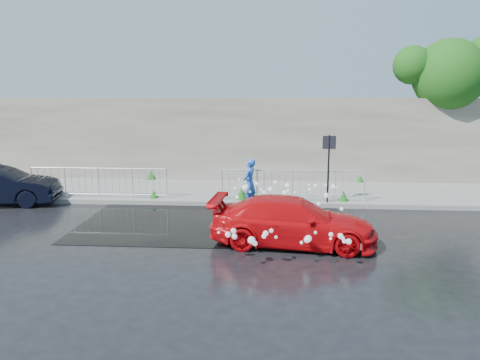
{
  "coord_description": "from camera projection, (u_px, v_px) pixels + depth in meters",
  "views": [
    {
      "loc": [
        2.27,
        -12.87,
        4.05
      ],
      "look_at": [
        1.19,
        2.64,
        1.0
      ],
      "focal_mm": 35.0,
      "sensor_mm": 36.0,
      "label": 1
    }
  ],
  "objects": [
    {
      "name": "weeds",
      "position": [
        208.0,
        187.0,
        17.85
      ],
      "size": [
        12.17,
        3.93,
        0.45
      ],
      "color": "#1A4111",
      "rests_on": "pavement"
    },
    {
      "name": "pavement",
      "position": [
        214.0,
        191.0,
        18.41
      ],
      "size": [
        30.0,
        4.0,
        0.15
      ],
      "primitive_type": "cube",
      "color": "#62625E",
      "rests_on": "ground"
    },
    {
      "name": "ground",
      "position": [
        193.0,
        231.0,
        13.53
      ],
      "size": [
        90.0,
        90.0,
        0.0
      ],
      "primitive_type": "plane",
      "color": "black",
      "rests_on": "ground"
    },
    {
      "name": "curb",
      "position": [
        207.0,
        203.0,
        16.45
      ],
      "size": [
        30.0,
        0.25,
        0.16
      ],
      "primitive_type": "cube",
      "color": "#62625E",
      "rests_on": "ground"
    },
    {
      "name": "person",
      "position": [
        250.0,
        183.0,
        16.2
      ],
      "size": [
        0.59,
        0.71,
        1.67
      ],
      "primitive_type": "imported",
      "rotation": [
        0.0,
        0.0,
        -1.92
      ],
      "color": "blue",
      "rests_on": "ground"
    },
    {
      "name": "red_car",
      "position": [
        293.0,
        222.0,
        12.22
      ],
      "size": [
        4.47,
        2.17,
        1.26
      ],
      "primitive_type": "imported",
      "rotation": [
        0.0,
        0.0,
        1.47
      ],
      "color": "#C2070C",
      "rests_on": "ground"
    },
    {
      "name": "railing_right",
      "position": [
        293.0,
        184.0,
        16.46
      ],
      "size": [
        5.05,
        0.05,
        1.1
      ],
      "color": "silver",
      "rests_on": "pavement"
    },
    {
      "name": "retaining_wall",
      "position": [
        220.0,
        139.0,
        20.21
      ],
      "size": [
        30.0,
        0.6,
        3.5
      ],
      "primitive_type": "cube",
      "color": "#5C564D",
      "rests_on": "pavement"
    },
    {
      "name": "water_spray",
      "position": [
        287.0,
        209.0,
        13.24
      ],
      "size": [
        3.59,
        5.39,
        0.98
      ],
      "color": "white",
      "rests_on": "ground"
    },
    {
      "name": "tree",
      "position": [
        454.0,
        71.0,
        19.22
      ],
      "size": [
        4.82,
        2.97,
        6.22
      ],
      "color": "#332114",
      "rests_on": "ground"
    },
    {
      "name": "sign_post",
      "position": [
        329.0,
        158.0,
        15.95
      ],
      "size": [
        0.45,
        0.06,
        2.5
      ],
      "color": "black",
      "rests_on": "ground"
    },
    {
      "name": "railing_left",
      "position": [
        99.0,
        181.0,
        16.94
      ],
      "size": [
        5.05,
        0.05,
        1.1
      ],
      "color": "silver",
      "rests_on": "pavement"
    },
    {
      "name": "puddle",
      "position": [
        214.0,
        221.0,
        14.47
      ],
      "size": [
        8.0,
        5.0,
        0.01
      ],
      "primitive_type": "cube",
      "color": "black",
      "rests_on": "ground"
    }
  ]
}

